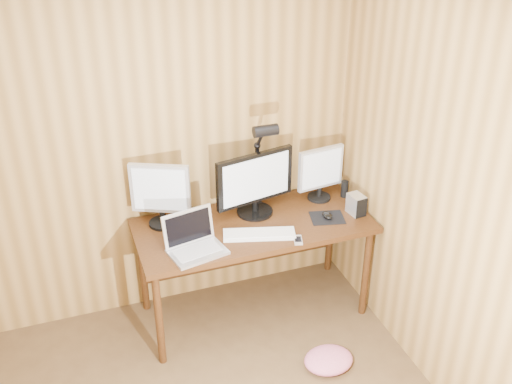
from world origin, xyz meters
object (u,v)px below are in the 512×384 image
keyboard (259,234)px  mouse (327,215)px  laptop (194,241)px  monitor_center (255,183)px  speaker (345,189)px  desk (250,233)px  hard_drive (356,205)px  desk_lamp (262,153)px  monitor_left (160,193)px  phone (298,240)px  monitor_right (320,172)px

keyboard → mouse: bearing=21.8°
laptop → keyboard: size_ratio=0.79×
monitor_center → keyboard: bearing=-115.8°
keyboard → speaker: (0.77, 0.29, 0.05)m
desk → hard_drive: (0.72, -0.18, 0.19)m
mouse → desk_lamp: bearing=167.6°
monitor_left → phone: bearing=-7.3°
desk → monitor_left: bearing=168.0°
mouse → desk: bearing=-177.4°
hard_drive → speaker: size_ratio=1.14×
laptop → desk: bearing=15.3°
monitor_right → speaker: 0.24m
monitor_left → desk_lamp: desk_lamp is taller
laptop → keyboard: bearing=-10.5°
desk → monitor_left: size_ratio=3.57×
desk → speaker: speaker is taller
phone → monitor_center: bearing=125.6°
monitor_right → desk: bearing=-177.8°
mouse → hard_drive: bearing=18.6°
phone → speaker: (0.55, 0.43, 0.06)m
monitor_right → mouse: (-0.06, -0.27, -0.19)m
desk → desk_lamp: (0.11, 0.09, 0.56)m
monitor_right → laptop: (-1.03, -0.34, -0.15)m
laptop → speaker: size_ratio=3.08×
desk → speaker: bearing=4.8°
desk_lamp → monitor_left: bearing=157.3°
monitor_left → phone: monitor_left is taller
mouse → speaker: bearing=65.1°
monitor_left → keyboard: size_ratio=0.91×
monitor_right → phone: monitor_right is taller
desk → monitor_right: 0.67m
hard_drive → speaker: hard_drive is taller
hard_drive → laptop: bearing=175.2°
desk → laptop: 0.55m
monitor_center → speaker: monitor_center is taller
monitor_left → hard_drive: monitor_left is taller
laptop → phone: size_ratio=3.33×
desk → mouse: mouse is taller
keyboard → phone: (0.22, -0.14, -0.00)m
desk → desk_lamp: bearing=37.5°
monitor_right → hard_drive: size_ratio=2.79×
monitor_left → desk_lamp: size_ratio=0.63×
monitor_left → keyboard: bearing=-6.7°
monitor_right → keyboard: size_ratio=0.81×
keyboard → speaker: bearing=36.6°
desk → phone: (0.20, -0.37, 0.13)m
desk → monitor_center: size_ratio=2.78×
monitor_left → laptop: 0.42m
mouse → phone: (-0.30, -0.20, -0.02)m
hard_drive → monitor_center: bearing=152.2°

